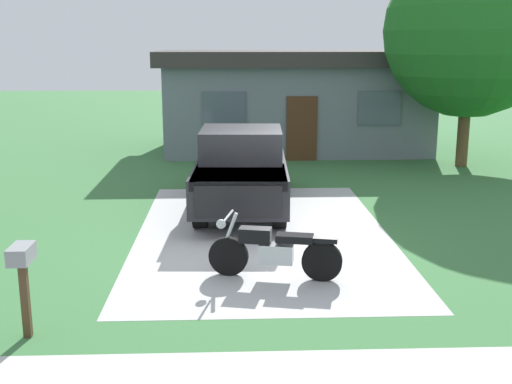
{
  "coord_description": "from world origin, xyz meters",
  "views": [
    {
      "loc": [
        -0.64,
        -12.5,
        3.79
      ],
      "look_at": [
        -0.14,
        -0.12,
        0.9
      ],
      "focal_mm": 45.07,
      "sensor_mm": 36.0,
      "label": 1
    }
  ],
  "objects": [
    {
      "name": "shade_tree",
      "position": [
        6.6,
        7.08,
        4.12
      ],
      "size": [
        5.2,
        5.2,
        6.73
      ],
      "color": "brown",
      "rests_on": "ground"
    },
    {
      "name": "ground_plane",
      "position": [
        0.0,
        0.0,
        0.0
      ],
      "size": [
        80.0,
        80.0,
        0.0
      ],
      "primitive_type": "plane",
      "color": "#3C753F"
    },
    {
      "name": "driveway_pad",
      "position": [
        0.0,
        0.0,
        0.0
      ],
      "size": [
        5.05,
        8.24,
        0.01
      ],
      "primitive_type": "cube",
      "color": "#BABABA",
      "rests_on": "ground"
    },
    {
      "name": "mailbox",
      "position": [
        -3.33,
        -4.55,
        0.98
      ],
      "size": [
        0.26,
        0.48,
        1.26
      ],
      "color": "#4C3823",
      "rests_on": "ground"
    },
    {
      "name": "motorcycle",
      "position": [
        0.05,
        -2.5,
        0.47
      ],
      "size": [
        2.19,
        0.82,
        1.09
      ],
      "color": "black",
      "rests_on": "ground"
    },
    {
      "name": "pickup_truck",
      "position": [
        -0.38,
        2.32,
        0.95
      ],
      "size": [
        2.24,
        5.71,
        1.9
      ],
      "color": "black",
      "rests_on": "ground"
    },
    {
      "name": "neighbor_house",
      "position": [
        1.68,
        10.75,
        1.79
      ],
      "size": [
        9.6,
        5.6,
        3.5
      ],
      "color": "slate",
      "rests_on": "ground"
    }
  ]
}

